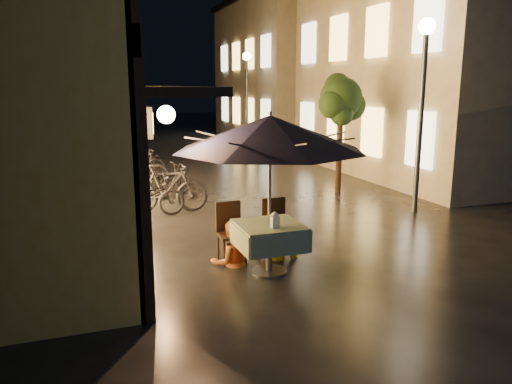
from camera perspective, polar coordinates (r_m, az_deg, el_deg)
name	(u,v)px	position (r m, az deg, el deg)	size (l,w,h in m)	color
ground	(341,253)	(8.75, 9.70, -6.93)	(90.00, 90.00, 0.00)	black
east_building_near	(450,67)	(17.96, 21.26, 13.17)	(7.30, 9.30, 6.80)	beige
east_building_far	(302,69)	(27.75, 5.29, 13.79)	(7.30, 10.30, 7.30)	beige
street_tree	(341,101)	(13.41, 9.71, 10.20)	(1.43, 1.20, 3.15)	black
streetlamp_near	(423,81)	(11.62, 18.56, 11.93)	(0.36, 0.36, 4.23)	#59595E
streetlamp_far	(247,83)	(22.35, -1.06, 12.34)	(0.36, 0.36, 4.23)	#59595E
cafe_table	(269,236)	(7.61, 1.52, -5.05)	(0.99, 0.99, 0.78)	#59595E
patio_umbrella	(270,133)	(7.30, 1.59, 6.75)	(2.87, 2.87, 2.46)	#59595E
cafe_chair_left	(230,229)	(8.16, -2.98, -4.21)	(0.42, 0.42, 0.97)	black
cafe_chair_right	(276,224)	(8.42, 2.26, -3.70)	(0.42, 0.42, 0.97)	black
table_lantern	(275,219)	(7.31, 2.17, -3.06)	(0.16, 0.16, 0.25)	white
person_orange	(231,222)	(7.96, -2.91, -3.48)	(0.67, 0.52, 1.38)	orange
person_yellow	(277,217)	(8.22, 2.37, -2.83)	(0.92, 0.53, 1.43)	#E3B500
bicycle_0	(145,197)	(11.06, -12.56, -0.57)	(0.60, 1.73, 0.91)	black
bicycle_1	(167,189)	(11.40, -10.18, 0.40)	(0.52, 1.84, 1.11)	black
bicycle_2	(162,181)	(12.90, -10.73, 1.22)	(0.58, 1.67, 0.88)	black
bicycle_3	(137,170)	(14.14, -13.44, 2.41)	(0.50, 1.75, 1.05)	black
bicycle_4	(142,170)	(14.97, -12.92, 2.50)	(0.54, 1.56, 0.82)	black
bicycle_5	(141,165)	(15.49, -13.05, 3.08)	(0.45, 1.59, 0.96)	black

